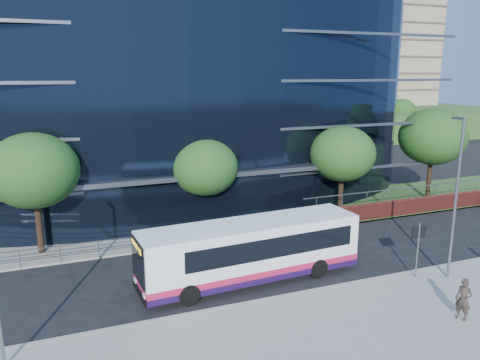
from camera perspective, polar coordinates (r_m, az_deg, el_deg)
name	(u,v)px	position (r m, az deg, el deg)	size (l,w,h in m)	color
ground	(320,281)	(24.17, 9.77, -12.05)	(200.00, 200.00, 0.00)	black
pavement_near	(385,330)	(20.53, 17.31, -17.04)	(80.00, 8.00, 0.15)	gray
kerb	(331,288)	(23.37, 11.08, -12.79)	(80.00, 0.25, 0.16)	gray
yellow_line_outer	(329,288)	(23.56, 10.80, -12.77)	(80.00, 0.08, 0.01)	gold
yellow_line_inner	(327,286)	(23.67, 10.60, -12.63)	(80.00, 0.08, 0.01)	gold
far_forecourt	(156,228)	(31.78, -10.19, -5.76)	(50.00, 8.00, 0.10)	gray
glass_office	(152,99)	(40.24, -10.66, 9.71)	(44.00, 23.10, 16.00)	black
guard_railings	(135,240)	(27.49, -12.70, -7.19)	(24.00, 0.05, 1.10)	slate
apartment_block	(311,67)	(87.47, 8.70, 13.48)	(60.00, 42.00, 30.00)	#2D511E
street_sign	(418,239)	(24.77, 20.92, -6.75)	(0.85, 0.09, 2.80)	slate
tree_far_a	(34,171)	(28.14, -23.86, 1.03)	(4.95, 4.95, 6.98)	black
tree_far_b	(205,168)	(29.99, -4.31, 1.53)	(4.29, 4.29, 6.05)	black
tree_far_c	(343,154)	(33.76, 12.39, 3.12)	(4.62, 4.62, 6.51)	black
tree_far_d	(433,137)	(40.07, 22.45, 4.90)	(5.28, 5.28, 7.44)	black
tree_dist_e	(321,112)	(68.81, 9.90, 8.13)	(4.62, 4.62, 6.51)	black
tree_dist_f	(402,110)	(79.83, 19.11, 8.02)	(4.29, 4.29, 6.05)	black
streetlight_east	(456,194)	(24.76, 24.83, -1.57)	(0.15, 0.77, 8.00)	slate
city_bus	(253,250)	(23.33, 1.57, -8.51)	(11.30, 3.23, 3.02)	white
pedestrian_b	(464,300)	(21.85, 25.60, -13.01)	(0.65, 0.43, 1.79)	#362C26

